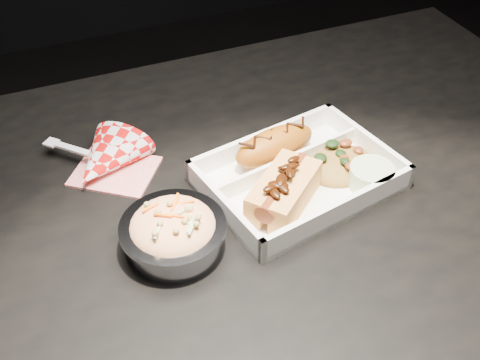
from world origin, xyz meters
name	(u,v)px	position (x,y,z in m)	size (l,w,h in m)	color
dining_table	(240,254)	(0.00, 0.00, 0.66)	(1.20, 0.80, 0.75)	black
food_tray	(298,179)	(0.09, 0.01, 0.76)	(0.28, 0.22, 0.04)	white
fried_pastry	(275,145)	(0.08, 0.07, 0.78)	(0.13, 0.05, 0.05)	#9D510F
hotdog	(284,189)	(0.05, -0.02, 0.78)	(0.13, 0.12, 0.06)	#E8A24F
fried_rice_mound	(341,159)	(0.16, 0.01, 0.77)	(0.10, 0.08, 0.03)	#A2742F
cupcake_liner	(371,177)	(0.18, -0.03, 0.77)	(0.06, 0.06, 0.03)	beige
foil_coleslaw_cup	(173,231)	(-0.10, -0.03, 0.78)	(0.13, 0.13, 0.06)	silver
napkin_fork	(105,161)	(-0.14, 0.14, 0.77)	(0.16, 0.16, 0.10)	red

